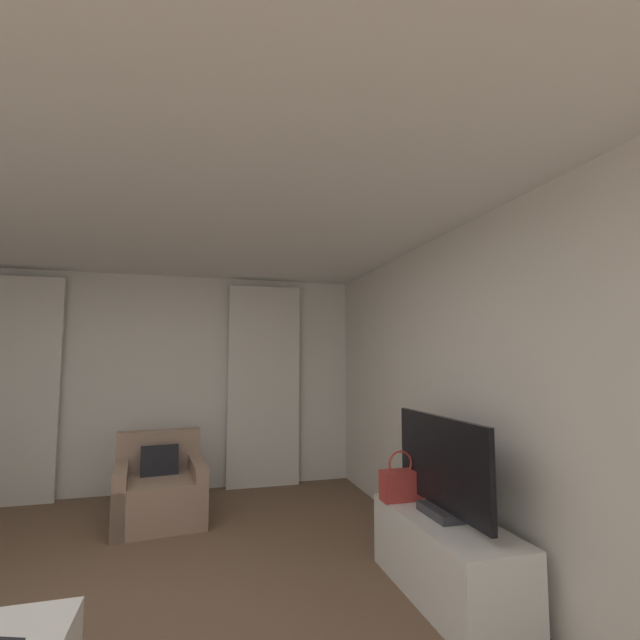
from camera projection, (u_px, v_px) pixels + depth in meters
wall_window at (149, 382)px, 5.38m from camera, size 5.12×0.06×2.60m
wall_right at (487, 397)px, 3.14m from camera, size 0.06×6.12×2.60m
ceiling at (105, 176)px, 2.59m from camera, size 5.12×6.12×0.06m
curtain_left_panel at (14, 388)px, 4.88m from camera, size 0.90×0.06×2.50m
curtain_right_panel at (264, 385)px, 5.61m from camera, size 0.90×0.06×2.50m
armchair at (159, 491)px, 4.36m from camera, size 0.92×0.94×0.82m
tv_console at (446, 558)px, 2.95m from camera, size 0.50×1.25×0.51m
tv_flatscreen at (441, 468)px, 3.04m from camera, size 0.20×1.11×0.67m
handbag_primary at (401, 484)px, 3.36m from camera, size 0.30×0.14×0.37m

